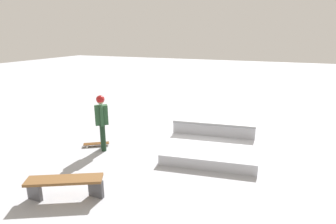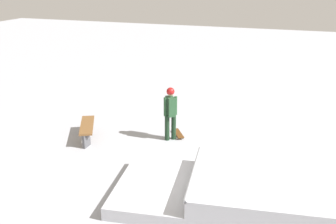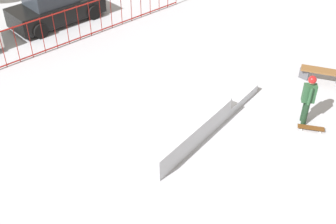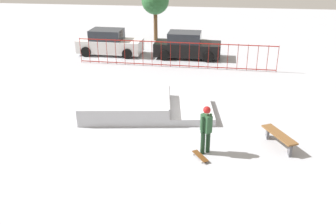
{
  "view_description": "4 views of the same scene",
  "coord_description": "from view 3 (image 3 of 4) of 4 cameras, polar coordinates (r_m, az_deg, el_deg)",
  "views": [
    {
      "loc": [
        8.67,
        2.24,
        3.46
      ],
      "look_at": [
        0.31,
        -1.16,
        0.9
      ],
      "focal_mm": 29.34,
      "sensor_mm": 36.0,
      "label": 1
    },
    {
      "loc": [
        -1.62,
        8.18,
        5.04
      ],
      "look_at": [
        2.1,
        -2.4,
        1.0
      ],
      "focal_mm": 41.54,
      "sensor_mm": 36.0,
      "label": 2
    },
    {
      "loc": [
        -8.48,
        -7.4,
        8.57
      ],
      "look_at": [
        -1.14,
        0.17,
        0.6
      ],
      "focal_mm": 46.61,
      "sensor_mm": 36.0,
      "label": 3
    },
    {
      "loc": [
        2.23,
        -13.51,
        6.47
      ],
      "look_at": [
        0.66,
        -1.4,
        0.9
      ],
      "focal_mm": 39.16,
      "sensor_mm": 36.0,
      "label": 4
    }
  ],
  "objects": [
    {
      "name": "perimeter_fence",
      "position": [
        18.37,
        -12.36,
        11.08
      ],
      "size": [
        11.48,
        0.44,
        1.5
      ],
      "rotation": [
        0.0,
        0.0,
        -0.03
      ],
      "color": "maroon",
      "rests_on": "ground"
    },
    {
      "name": "ground_plane",
      "position": [
        14.15,
        3.82,
        -0.3
      ],
      "size": [
        60.0,
        60.0,
        0.0
      ],
      "primitive_type": "plane",
      "color": "#A8AAB2"
    },
    {
      "name": "skater",
      "position": [
        13.85,
        17.91,
        1.97
      ],
      "size": [
        0.41,
        0.43,
        1.73
      ],
      "rotation": [
        0.0,
        0.0,
        2.26
      ],
      "color": "black",
      "rests_on": "ground"
    },
    {
      "name": "park_bench",
      "position": [
        16.45,
        19.7,
        4.78
      ],
      "size": [
        1.09,
        1.6,
        0.48
      ],
      "rotation": [
        0.0,
        0.0,
        2.05
      ],
      "color": "brown",
      "rests_on": "ground"
    },
    {
      "name": "skate_ramp",
      "position": [
        13.62,
        0.64,
        -0.24
      ],
      "size": [
        5.71,
        3.32,
        0.74
      ],
      "rotation": [
        0.0,
        0.0,
        0.14
      ],
      "color": "#B0B3BB",
      "rests_on": "ground"
    },
    {
      "name": "skateboard",
      "position": [
        14.16,
        18.19,
        -1.97
      ],
      "size": [
        0.6,
        0.78,
        0.09
      ],
      "rotation": [
        0.0,
        0.0,
        2.14
      ],
      "color": "#593314",
      "rests_on": "ground"
    },
    {
      "name": "parked_car_black",
      "position": [
        20.28,
        -14.52,
        13.16
      ],
      "size": [
        4.13,
        1.98,
        1.6
      ],
      "rotation": [
        0.0,
        0.0,
        -0.02
      ],
      "color": "black",
      "rests_on": "ground"
    }
  ]
}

